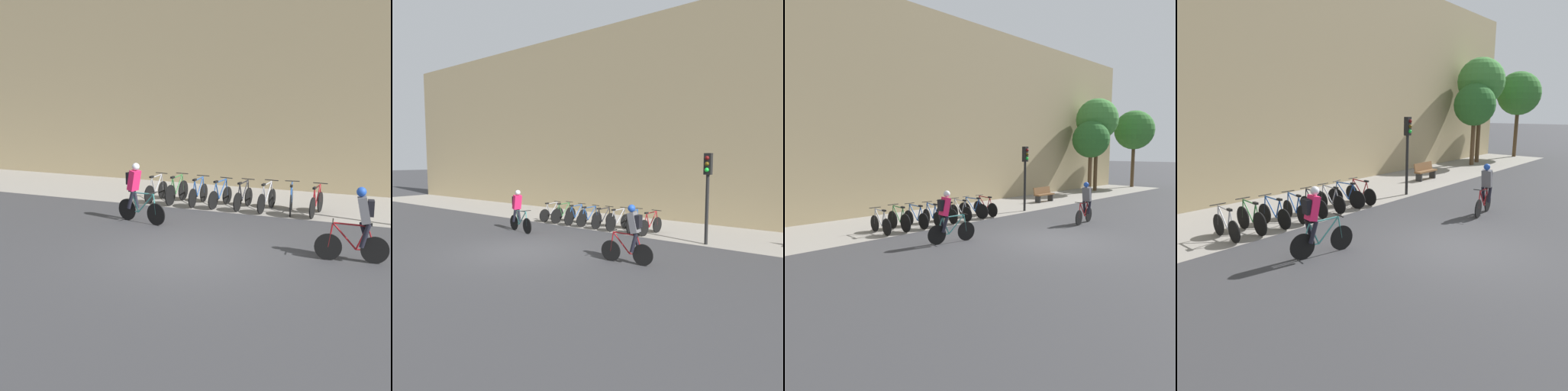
# 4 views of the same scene
# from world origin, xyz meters

# --- Properties ---
(ground) EXTENTS (200.00, 200.00, 0.00)m
(ground) POSITION_xyz_m (0.00, 0.00, 0.00)
(ground) COLOR #333335
(kerb_strip) EXTENTS (44.00, 4.50, 0.01)m
(kerb_strip) POSITION_xyz_m (0.00, 6.75, 0.00)
(kerb_strip) COLOR gray
(kerb_strip) RESTS_ON ground
(building_facade) EXTENTS (44.00, 0.60, 10.29)m
(building_facade) POSITION_xyz_m (0.00, 9.30, 5.15)
(building_facade) COLOR tan
(building_facade) RESTS_ON ground
(cyclist_pink) EXTENTS (1.73, 0.58, 1.77)m
(cyclist_pink) POSITION_xyz_m (-2.74, 2.37, 0.95)
(cyclist_pink) COLOR black
(cyclist_pink) RESTS_ON ground
(cyclist_grey) EXTENTS (1.66, 0.50, 1.76)m
(cyclist_grey) POSITION_xyz_m (3.78, 0.96, 0.95)
(cyclist_grey) COLOR black
(cyclist_grey) RESTS_ON ground
(parked_bike_0) EXTENTS (0.46, 1.58, 0.95)m
(parked_bike_0) POSITION_xyz_m (-3.53, 5.25, 0.39)
(parked_bike_0) COLOR black
(parked_bike_0) RESTS_ON ground
(parked_bike_1) EXTENTS (0.46, 1.69, 0.99)m
(parked_bike_1) POSITION_xyz_m (-2.74, 5.25, 0.41)
(parked_bike_1) COLOR black
(parked_bike_1) RESTS_ON ground
(parked_bike_2) EXTENTS (0.46, 1.66, 0.96)m
(parked_bike_2) POSITION_xyz_m (-1.94, 5.25, 0.39)
(parked_bike_2) COLOR black
(parked_bike_2) RESTS_ON ground
(parked_bike_3) EXTENTS (0.46, 1.55, 0.94)m
(parked_bike_3) POSITION_xyz_m (-1.15, 5.25, 0.38)
(parked_bike_3) COLOR black
(parked_bike_3) RESTS_ON ground
(parked_bike_4) EXTENTS (0.46, 1.58, 0.95)m
(parked_bike_4) POSITION_xyz_m (-0.35, 5.25, 0.38)
(parked_bike_4) COLOR black
(parked_bike_4) RESTS_ON ground
(parked_bike_5) EXTENTS (0.46, 1.65, 0.96)m
(parked_bike_5) POSITION_xyz_m (0.45, 5.25, 0.39)
(parked_bike_5) COLOR black
(parked_bike_5) RESTS_ON ground
(parked_bike_6) EXTENTS (0.47, 1.64, 0.97)m
(parked_bike_6) POSITION_xyz_m (1.24, 5.25, 0.40)
(parked_bike_6) COLOR black
(parked_bike_6) RESTS_ON ground
(parked_bike_7) EXTENTS (0.46, 1.66, 0.96)m
(parked_bike_7) POSITION_xyz_m (2.04, 5.25, 0.40)
(parked_bike_7) COLOR black
(parked_bike_7) RESTS_ON ground
(traffic_light_pole) EXTENTS (0.26, 0.30, 3.28)m
(traffic_light_pole) POSITION_xyz_m (4.51, 4.83, 2.28)
(traffic_light_pole) COLOR black
(traffic_light_pole) RESTS_ON ground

